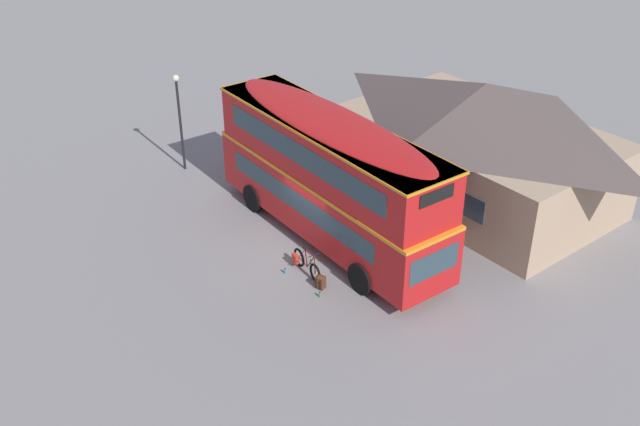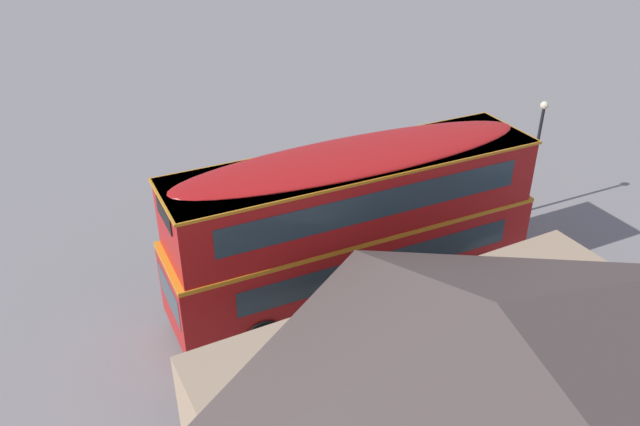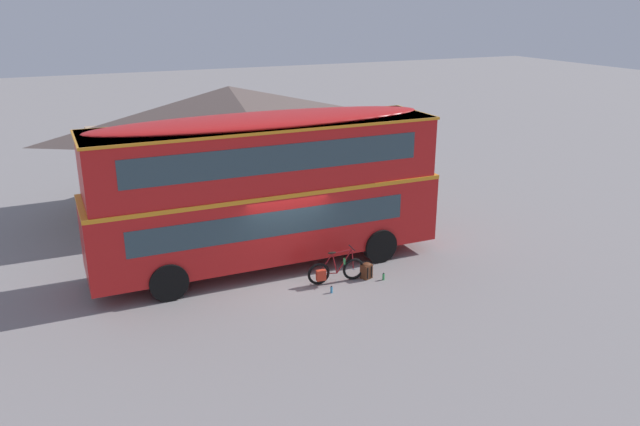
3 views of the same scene
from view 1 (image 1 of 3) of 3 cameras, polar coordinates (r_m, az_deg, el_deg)
The scene contains 8 objects.
ground_plane at distance 26.58m, azimuth -0.97°, elevation -2.85°, with size 120.00×120.00×0.00m, color gray.
double_decker_bus at distance 25.97m, azimuth 0.74°, elevation 3.06°, with size 10.80×2.69×4.79m.
touring_bicycle at distance 25.18m, azimuth -1.13°, elevation -3.94°, with size 1.78×0.46×1.04m.
backpack_on_ground at distance 24.52m, azimuth 0.03°, elevation -5.33°, with size 0.37×0.37×0.50m.
water_bottle_blue_sports at distance 25.32m, azimuth -2.72°, elevation -4.52°, with size 0.07×0.07×0.21m.
water_bottle_green_metal at distance 24.19m, azimuth -0.01°, elevation -6.35°, with size 0.07×0.07×0.22m.
pub_building at distance 29.72m, azimuth 12.28°, elevation 5.59°, with size 10.99×7.24×4.76m.
street_lamp at distance 31.56m, azimuth -10.86°, elevation 7.72°, with size 0.28×0.28×4.28m.
Camera 1 is at (18.11, -12.83, 14.63)m, focal length 41.29 mm.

